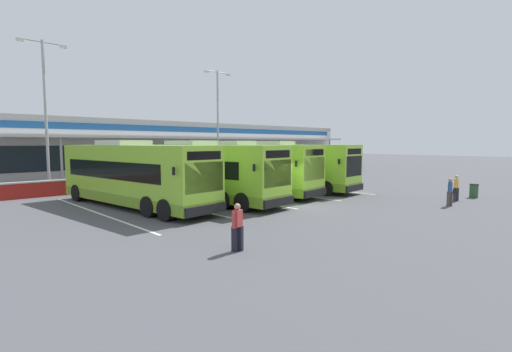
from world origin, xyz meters
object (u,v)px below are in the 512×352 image
Objects in this scene: lamp_post_centre at (218,117)px; lamp_post_west at (45,106)px; pedestrian_in_dark_coat at (450,191)px; coach_bus_left_centre at (201,172)px; coach_bus_leftmost at (134,176)px; coach_bus_centre at (243,169)px; litter_bin at (474,191)px; pedestrian_near_bin at (237,225)px; pedestrian_with_handbag at (456,187)px; coach_bus_right_centre at (283,166)px.

lamp_post_west is at bearing -178.86° from lamp_post_centre.
lamp_post_centre reaches higher than pedestrian_in_dark_coat.
lamp_post_centre is (10.32, 11.54, 4.50)m from coach_bus_left_centre.
coach_bus_leftmost is 8.33m from coach_bus_centre.
lamp_post_centre is at bearing 98.80° from litter_bin.
coach_bus_centre is 15.68m from litter_bin.
lamp_post_west reaches higher than pedestrian_near_bin.
pedestrian_near_bin is at bearing -97.76° from coach_bus_leftmost.
pedestrian_with_handbag is at bearing -44.14° from coach_bus_left_centre.
lamp_post_west is 1.00× the size of lamp_post_centre.
pedestrian_with_handbag is at bearing -74.82° from coach_bus_right_centre.
pedestrian_in_dark_coat is at bearing -68.44° from coach_bus_centre.
litter_bin is (19.61, -22.65, -5.82)m from lamp_post_west.
litter_bin is (4.72, 0.10, -0.41)m from pedestrian_in_dark_coat.
lamp_post_west is 16.05m from lamp_post_centre.
pedestrian_near_bin is at bearing 175.80° from pedestrian_with_handbag.
coach_bus_right_centre is at bearing 4.01° from coach_bus_left_centre.
pedestrian_with_handbag is at bearing -59.01° from coach_bus_centre.
coach_bus_centre is at bearing 0.49° from coach_bus_leftmost.
lamp_post_west is at bearing 90.54° from pedestrian_near_bin.
coach_bus_right_centre is at bearing -1.03° from coach_bus_leftmost.
pedestrian_in_dark_coat is at bearing -6.45° from pedestrian_near_bin.
coach_bus_leftmost is 7.62× the size of pedestrian_near_bin.
lamp_post_centre is (2.04, 10.96, 4.50)m from coach_bus_right_centre.
lamp_post_centre is at bearing 48.20° from coach_bus_left_centre.
pedestrian_near_bin is at bearing -132.33° from coach_bus_centre.
pedestrian_near_bin reaches higher than litter_bin.
coach_bus_centre is 7.62× the size of pedestrian_in_dark_coat.
pedestrian_with_handbag reaches higher than litter_bin.
lamp_post_centre is at bearing 53.49° from pedestrian_near_bin.
coach_bus_leftmost reaches higher than pedestrian_with_handbag.
pedestrian_in_dark_coat is 27.72m from lamp_post_west.
coach_bus_centre and coach_bus_right_centre have the same top height.
coach_bus_leftmost is 7.62× the size of pedestrian_in_dark_coat.
lamp_post_west and lamp_post_centre have the same top height.
lamp_post_west is at bearing 130.87° from litter_bin.
coach_bus_leftmost is 13.27× the size of litter_bin.
coach_bus_leftmost and coach_bus_centre have the same top height.
coach_bus_centre is at bearing 47.67° from pedestrian_near_bin.
coach_bus_left_centre is 7.62× the size of pedestrian_in_dark_coat.
litter_bin is at bearing -34.27° from coach_bus_leftmost.
lamp_post_west is (-14.88, 22.75, 5.42)m from pedestrian_in_dark_coat.
litter_bin is at bearing -65.02° from coach_bus_right_centre.
litter_bin is at bearing -51.97° from coach_bus_centre.
coach_bus_left_centre and coach_bus_centre have the same top height.
pedestrian_with_handbag is at bearing -52.43° from lamp_post_west.
litter_bin is at bearing -49.13° from lamp_post_west.
coach_bus_right_centre is 7.62× the size of pedestrian_in_dark_coat.
coach_bus_centre is at bearing 11.61° from coach_bus_left_centre.
coach_bus_centre is 1.12× the size of lamp_post_centre.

